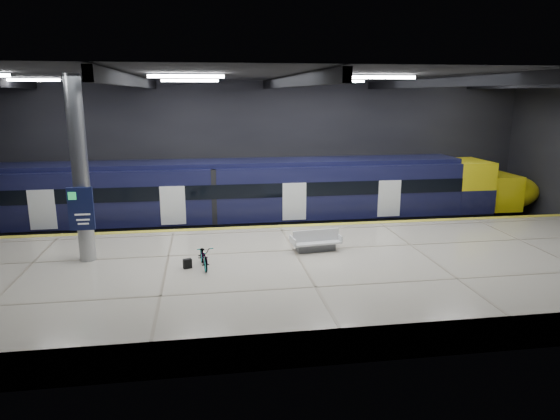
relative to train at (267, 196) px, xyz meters
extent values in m
plane|color=black|center=(0.27, -5.50, -2.06)|extent=(30.00, 30.00, 0.00)
cube|color=black|center=(0.27, 2.50, 1.94)|extent=(30.00, 0.10, 8.00)
cube|color=black|center=(0.27, -13.50, 1.94)|extent=(30.00, 0.10, 8.00)
cube|color=black|center=(0.27, -5.50, 5.94)|extent=(30.00, 16.00, 0.10)
cube|color=black|center=(-5.73, -5.50, 5.69)|extent=(0.25, 16.00, 0.40)
cube|color=black|center=(0.27, -5.50, 5.69)|extent=(0.25, 16.00, 0.40)
cube|color=black|center=(6.27, -5.50, 5.69)|extent=(0.25, 16.00, 0.40)
cube|color=white|center=(-3.73, -7.50, 5.82)|extent=(2.60, 0.18, 0.10)
cube|color=white|center=(3.27, -7.50, 5.82)|extent=(2.60, 0.18, 0.10)
cube|color=white|center=(10.27, -7.50, 5.82)|extent=(2.60, 0.18, 0.10)
cube|color=white|center=(-10.73, -1.50, 5.82)|extent=(2.60, 0.18, 0.10)
cube|color=white|center=(-3.73, -1.50, 5.82)|extent=(2.60, 0.18, 0.10)
cube|color=white|center=(3.27, -1.50, 5.82)|extent=(2.60, 0.18, 0.10)
cube|color=white|center=(10.27, -1.50, 5.82)|extent=(2.60, 0.18, 0.10)
cube|color=beige|center=(0.27, -8.00, -1.51)|extent=(30.00, 11.00, 1.10)
cube|color=yellow|center=(0.27, -2.75, -0.95)|extent=(30.00, 0.40, 0.01)
cube|color=gray|center=(0.27, -0.72, -1.98)|extent=(30.00, 0.08, 0.16)
cube|color=gray|center=(0.27, 0.72, -1.98)|extent=(30.00, 0.08, 0.16)
cube|color=black|center=(-1.80, 0.00, -1.51)|extent=(24.00, 2.58, 0.80)
cube|color=black|center=(-1.80, 0.00, 0.27)|extent=(24.00, 2.80, 2.75)
cube|color=black|center=(-1.80, 0.00, 1.76)|extent=(24.00, 2.30, 0.24)
cube|color=black|center=(-1.80, -1.41, 0.54)|extent=(24.00, 0.04, 0.70)
cube|color=white|center=(1.20, -1.41, -0.06)|extent=(1.20, 0.05, 1.90)
cube|color=yellow|center=(11.20, 0.00, 0.27)|extent=(2.00, 2.80, 2.75)
ellipsoid|color=yellow|center=(13.80, 0.00, -0.21)|extent=(3.60, 2.52, 1.90)
cube|color=black|center=(11.50, 0.00, 0.44)|extent=(1.60, 2.38, 0.80)
cube|color=#595B60|center=(1.12, -6.71, -0.81)|extent=(1.59, 0.66, 0.29)
cube|color=white|center=(1.12, -6.71, -0.59)|extent=(2.02, 1.04, 0.08)
cube|color=white|center=(1.12, -6.71, -0.32)|extent=(1.93, 0.30, 0.48)
cube|color=white|center=(0.16, -6.82, -0.48)|extent=(0.15, 0.82, 0.29)
cube|color=white|center=(2.08, -6.59, -0.48)|extent=(0.15, 0.82, 0.29)
imported|color=#99999E|center=(-3.35, -8.04, -0.53)|extent=(0.78, 1.70, 0.86)
cube|color=black|center=(-3.95, -8.04, -0.78)|extent=(0.34, 0.26, 0.35)
cylinder|color=#9EA0A5|center=(-7.73, -6.50, 2.49)|extent=(0.60, 0.60, 6.90)
cube|color=#11173E|center=(-7.73, -6.92, 1.14)|extent=(0.90, 0.12, 1.60)
camera|label=1|loc=(-3.22, -25.54, 5.25)|focal=32.00mm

